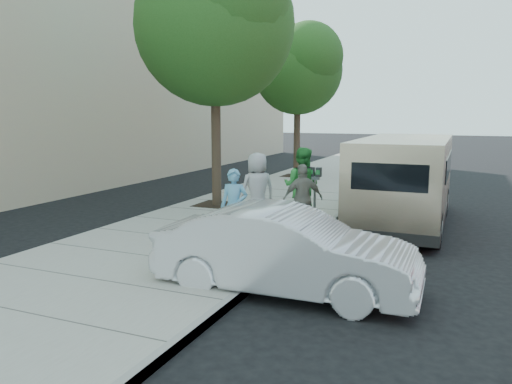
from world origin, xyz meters
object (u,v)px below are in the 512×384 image
Objects in this scene: van at (404,179)px; person_officer at (234,207)px; person_green_shirt at (302,186)px; sedan at (286,251)px; tree_near at (216,19)px; person_gray_shirt at (257,190)px; parking_meter at (315,184)px; person_striped_polo at (303,199)px; tree_far at (299,66)px.

van reaches higher than person_officer.
sedan is at bearing 104.07° from person_green_shirt.
tree_near is 5.67m from person_green_shirt.
person_gray_shirt is (-2.01, 3.59, 0.36)m from sedan.
parking_meter is at bearing 168.47° from person_green_shirt.
tree_near is at bearing -71.01° from person_striped_polo.
sedan is 2.34× the size of person_gray_shirt.
van is 2.77m from person_green_shirt.
sedan is (0.75, -4.19, -0.50)m from parking_meter.
tree_far reaches higher than van.
tree_far is 11.35m from person_striped_polo.
person_gray_shirt reaches higher than person_officer.
tree_far is 1.06× the size of van.
parking_meter is at bearing 8.66° from sedan.
person_green_shirt is at bearing -105.91° from person_striped_polo.
person_green_shirt is 1.06× the size of person_gray_shirt.
person_green_shirt is at bearing 61.54° from person_officer.
tree_far is 4.04× the size of person_striped_polo.
van is at bearing -12.48° from sedan.
person_officer is 0.88× the size of person_gray_shirt.
tree_far reaches higher than sedan.
person_officer is 1.81m from person_striped_polo.
tree_near reaches higher than tree_far.
tree_near is 5.83m from parking_meter.
van reaches higher than person_striped_polo.
parking_meter is at bearing -138.47° from van.
parking_meter is at bearing -69.32° from tree_far.
person_green_shirt is 0.93m from person_striped_polo.
sedan is at bearing 67.89° from person_striped_polo.
person_officer reaches higher than sedan.
tree_far is at bearing -123.39° from person_gray_shirt.
person_striped_polo is at bearing 108.98° from person_green_shirt.
tree_far is 10.83m from person_gray_shirt.
person_gray_shirt is (-3.15, -2.29, -0.14)m from van.
person_green_shirt is (3.15, -1.61, -4.44)m from tree_near.
person_green_shirt is (3.15, -9.21, -3.77)m from tree_far.
person_striped_polo is at bearing 43.92° from person_officer.
tree_near reaches higher than van.
parking_meter is (3.50, -1.68, -4.34)m from tree_near.
person_green_shirt reaches higher than parking_meter.
van is at bearing 0.14° from tree_near.
person_green_shirt reaches higher than sedan.
person_green_shirt is at bearing 170.13° from person_gray_shirt.
person_officer is at bearing -78.16° from tree_far.
van is at bearing 41.90° from person_officer.
person_striped_polo is at bearing -128.28° from van.
parking_meter is 0.24× the size of van.
van is at bearing -144.63° from person_green_shirt.
sedan is 2.65× the size of person_striped_polo.
person_gray_shirt reaches higher than parking_meter.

